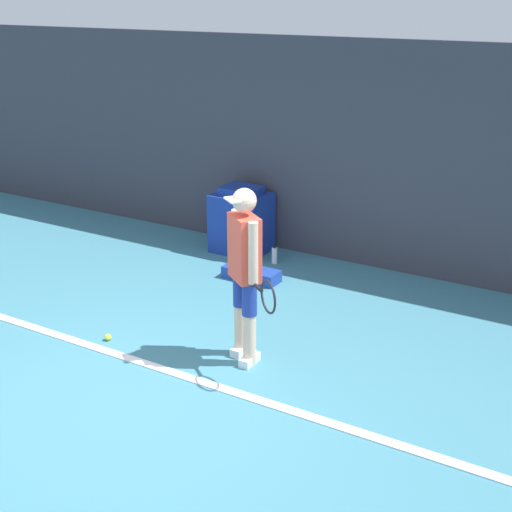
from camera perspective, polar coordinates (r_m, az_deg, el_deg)
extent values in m
plane|color=teal|center=(6.34, -9.03, -10.91)|extent=(24.00, 24.00, 0.00)
cube|color=#383842|center=(8.96, 6.64, 8.18)|extent=(24.00, 0.10, 2.76)
cube|color=white|center=(6.62, -6.65, -9.25)|extent=(21.60, 0.10, 0.01)
cylinder|color=beige|center=(6.80, -1.23, -5.91)|extent=(0.12, 0.12, 0.50)
cylinder|color=navy|center=(6.63, -1.26, -2.76)|extent=(0.14, 0.14, 0.31)
cube|color=white|center=(6.90, -1.22, -7.48)|extent=(0.10, 0.24, 0.08)
cylinder|color=beige|center=(6.62, -0.52, -6.69)|extent=(0.12, 0.12, 0.50)
cylinder|color=navy|center=(6.44, -0.53, -3.47)|extent=(0.14, 0.14, 0.31)
cube|color=white|center=(6.72, -0.51, -8.30)|extent=(0.10, 0.24, 0.08)
cube|color=#E54C38|center=(6.37, -0.92, 0.65)|extent=(0.39, 0.36, 0.60)
sphere|color=beige|center=(6.23, -0.95, 4.46)|extent=(0.22, 0.22, 0.22)
cube|color=white|center=(6.19, -1.81, 4.54)|extent=(0.22, 0.20, 0.02)
cylinder|color=beige|center=(6.53, -1.58, 1.34)|extent=(0.09, 0.09, 0.57)
cylinder|color=beige|center=(6.19, -0.23, 0.23)|extent=(0.09, 0.09, 0.57)
cylinder|color=black|center=(6.21, 0.11, -2.50)|extent=(0.17, 0.14, 0.03)
torus|color=black|center=(6.02, 0.98, -3.30)|extent=(0.25, 0.19, 0.30)
sphere|color=#D1E533|center=(7.29, -11.76, -6.38)|extent=(0.07, 0.07, 0.07)
cube|color=navy|center=(9.42, -1.16, 2.68)|extent=(0.71, 0.59, 0.78)
cube|color=navy|center=(9.29, -1.18, 5.26)|extent=(0.49, 0.41, 0.10)
cube|color=#1E3D99|center=(8.56, -0.37, -1.46)|extent=(0.69, 0.27, 0.14)
cylinder|color=white|center=(9.07, 1.49, 0.04)|extent=(0.07, 0.07, 0.21)
cylinder|color=black|center=(9.03, 1.49, 0.73)|extent=(0.04, 0.04, 0.02)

